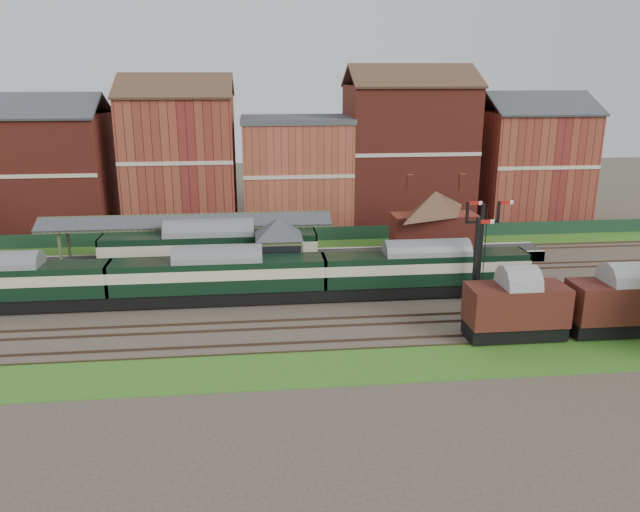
{
  "coord_description": "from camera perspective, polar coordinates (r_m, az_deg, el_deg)",
  "views": [
    {
      "loc": [
        -4.92,
        -46.33,
        17.25
      ],
      "look_at": [
        0.28,
        2.0,
        3.0
      ],
      "focal_mm": 35.0,
      "sensor_mm": 36.0,
      "label": 1
    }
  ],
  "objects": [
    {
      "name": "dmu_train",
      "position": [
        48.8,
        -9.26,
        -1.82
      ],
      "size": [
        49.22,
        2.59,
        3.78
      ],
      "color": "black",
      "rests_on": "ground"
    },
    {
      "name": "brick_hut",
      "position": [
        53.05,
        4.94,
        -1.34
      ],
      "size": [
        3.2,
        2.64,
        2.94
      ],
      "color": "maroon",
      "rests_on": "ground"
    },
    {
      "name": "platform_railcar",
      "position": [
        55.0,
        -10.01,
        0.51
      ],
      "size": [
        18.5,
        2.91,
        4.26
      ],
      "color": "black",
      "rests_on": "ground"
    },
    {
      "name": "semaphore_bracket",
      "position": [
        48.67,
        14.49,
        0.78
      ],
      "size": [
        3.6,
        0.25,
        8.18
      ],
      "color": "black",
      "rests_on": "ground"
    },
    {
      "name": "station_building",
      "position": [
        60.07,
        10.4,
        3.28
      ],
      "size": [
        8.1,
        8.1,
        5.9
      ],
      "color": "maroon",
      "rests_on": "platform"
    },
    {
      "name": "grass_front",
      "position": [
        38.73,
        1.84,
        -10.08
      ],
      "size": [
        90.0,
        5.0,
        0.06
      ],
      "primitive_type": "cube",
      "color": "#2D6619",
      "rests_on": "ground"
    },
    {
      "name": "grass_back",
      "position": [
        64.86,
        -1.57,
        0.93
      ],
      "size": [
        90.0,
        4.5,
        0.06
      ],
      "primitive_type": "cube",
      "color": "#2D6619",
      "rests_on": "ground"
    },
    {
      "name": "canopy",
      "position": [
        57.82,
        -12.04,
        3.32
      ],
      "size": [
        26.0,
        3.89,
        4.08
      ],
      "color": "#42492D",
      "rests_on": "platform"
    },
    {
      "name": "town_backdrop",
      "position": [
        72.22,
        -2.33,
        8.17
      ],
      "size": [
        69.0,
        10.0,
        16.0
      ],
      "color": "maroon",
      "rests_on": "ground"
    },
    {
      "name": "fence",
      "position": [
        66.6,
        -1.71,
        1.99
      ],
      "size": [
        90.0,
        0.12,
        1.5
      ],
      "primitive_type": "cube",
      "color": "#193823",
      "rests_on": "ground"
    },
    {
      "name": "semaphore_siding",
      "position": [
        44.07,
        13.99,
        -1.45
      ],
      "size": [
        1.23,
        0.25,
        8.0
      ],
      "color": "black",
      "rests_on": "ground"
    },
    {
      "name": "signal_box",
      "position": [
        51.57,
        -3.77,
        0.48
      ],
      "size": [
        5.4,
        5.4,
        6.0
      ],
      "color": "#566C4D",
      "rests_on": "ground"
    },
    {
      "name": "goods_van_a",
      "position": [
        43.75,
        17.48,
        -4.5
      ],
      "size": [
        6.57,
        2.85,
        3.99
      ],
      "color": "black",
      "rests_on": "ground"
    },
    {
      "name": "platform",
      "position": [
        58.53,
        -5.96,
        -0.38
      ],
      "size": [
        55.0,
        3.4,
        1.0
      ],
      "primitive_type": "cube",
      "color": "#2D2D2D",
      "rests_on": "ground"
    },
    {
      "name": "goods_van_b",
      "position": [
        47.06,
        25.58,
        -3.93
      ],
      "size": [
        6.54,
        2.83,
        3.96
      ],
      "color": "black",
      "rests_on": "ground"
    },
    {
      "name": "ground",
      "position": [
        49.69,
        -0.07,
        -3.98
      ],
      "size": [
        160.0,
        160.0,
        0.0
      ],
      "primitive_type": "plane",
      "color": "#473D33",
      "rests_on": "ground"
    }
  ]
}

